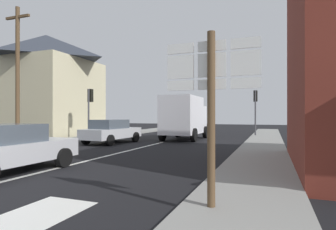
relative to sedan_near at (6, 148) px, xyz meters
The scene contains 13 objects.
ground_plane 8.58m from the sedan_near, 84.47° to the left, with size 80.00×80.00×0.00m, color black.
sidewalk_right 9.55m from the sedan_near, 43.07° to the left, with size 2.20×44.00×0.14m, color gray.
sidewalk_left 8.42m from the sedan_near, 129.22° to the left, with size 2.20×44.00×0.14m, color gray.
lane_centre_stripe 4.64m from the sedan_near, 79.63° to the left, with size 0.16×12.00×0.01m, color silver.
lane_turn_arrow 4.44m from the sedan_near, 34.84° to the right, with size 1.20×2.20×0.01m, color silver.
clapboard_house_left 16.81m from the sedan_near, 130.46° to the left, with size 7.98×7.93×8.60m.
sedan_near is the anchor object (origin of this frame).
sedan_far 9.13m from the sedan_near, 102.53° to the left, with size 2.25×4.33×1.47m.
delivery_truck 13.04m from the sedan_near, 83.19° to the left, with size 2.50×5.01×3.05m.
route_sign_post 6.64m from the sedan_near, 10.80° to the right, with size 1.66×0.14×3.20m.
traffic_light_near_left 11.29m from the sedan_near, 113.87° to the left, with size 0.30×0.49×3.57m.
traffic_light_far_right 18.63m from the sedan_near, 70.60° to the left, with size 0.30×0.49×3.75m.
utility_pole 9.94m from the sedan_near, 137.24° to the left, with size 1.80×0.24×8.20m.
Camera 1 is at (6.58, -4.55, 1.73)m, focal length 29.72 mm.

